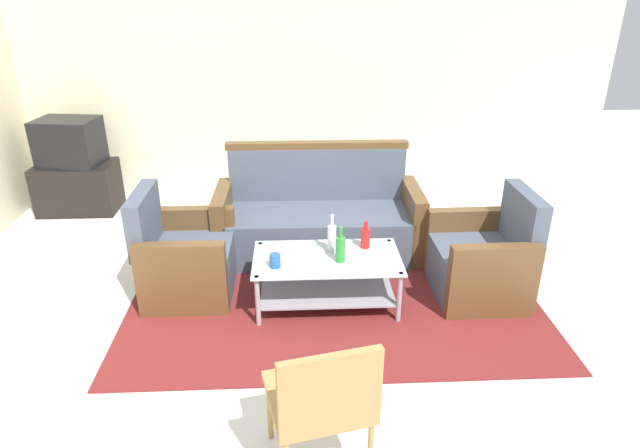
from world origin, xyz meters
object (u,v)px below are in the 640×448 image
(couch, at_px, (318,220))
(armchair_left, at_px, (185,260))
(bottle_clear, at_px, (332,238))
(cup, at_px, (275,261))
(bottle_red, at_px, (365,238))
(television, at_px, (69,142))
(tv_stand, at_px, (78,187))
(wicker_chair, at_px, (322,398))
(bottle_green, at_px, (340,248))
(armchair_right, at_px, (482,261))
(coffee_table, at_px, (327,273))

(couch, relative_size, armchair_left, 2.13)
(bottle_clear, relative_size, cup, 3.04)
(bottle_red, bearing_deg, cup, -158.07)
(bottle_clear, bearing_deg, couch, 94.91)
(television, bearing_deg, tv_stand, 90.00)
(bottle_red, distance_m, wicker_chair, 1.77)
(bottle_green, bearing_deg, couch, 97.24)
(bottle_red, height_order, wicker_chair, wicker_chair)
(bottle_clear, bearing_deg, armchair_left, 172.51)
(bottle_clear, bearing_deg, bottle_green, -71.50)
(armchair_right, xyz_separation_m, coffee_table, (-1.23, -0.11, -0.02))
(bottle_green, bearing_deg, television, 142.11)
(coffee_table, relative_size, tv_stand, 1.38)
(armchair_left, distance_m, bottle_red, 1.43)
(coffee_table, height_order, bottle_clear, bottle_clear)
(coffee_table, xyz_separation_m, bottle_green, (0.09, -0.06, 0.24))
(cup, relative_size, wicker_chair, 0.12)
(bottle_clear, distance_m, television, 3.23)
(bottle_green, bearing_deg, wicker_chair, -97.96)
(coffee_table, xyz_separation_m, tv_stand, (-2.55, 2.00, -0.01))
(bottle_red, height_order, cup, bottle_red)
(bottle_red, relative_size, cup, 2.22)
(television, relative_size, wicker_chair, 0.78)
(armchair_left, distance_m, bottle_clear, 1.18)
(bottle_green, bearing_deg, armchair_left, 165.64)
(tv_stand, relative_size, wicker_chair, 0.95)
(armchair_right, distance_m, bottle_clear, 1.21)
(bottle_green, xyz_separation_m, bottle_clear, (-0.05, 0.16, 0.01))
(coffee_table, relative_size, bottle_red, 4.96)
(bottle_clear, height_order, wicker_chair, wicker_chair)
(cup, distance_m, wicker_chair, 1.46)
(cup, bearing_deg, bottle_red, 21.93)
(armchair_left, xyz_separation_m, tv_stand, (-1.45, 1.75, -0.03))
(cup, distance_m, tv_stand, 3.04)
(armchair_left, xyz_separation_m, coffee_table, (1.11, -0.25, -0.02))
(armchair_right, bearing_deg, wicker_chair, 140.29)
(bottle_clear, distance_m, cup, 0.48)
(couch, bearing_deg, tv_stand, -23.11)
(cup, bearing_deg, bottle_clear, 27.60)
(bottle_green, distance_m, cup, 0.48)
(bottle_red, distance_m, bottle_clear, 0.27)
(bottle_red, distance_m, tv_stand, 3.41)
(bottle_clear, bearing_deg, tv_stand, 143.78)
(armchair_right, height_order, wicker_chair, armchair_right)
(couch, distance_m, coffee_table, 0.88)
(armchair_right, xyz_separation_m, tv_stand, (-3.78, 1.89, -0.03))
(bottle_red, xyz_separation_m, bottle_clear, (-0.26, -0.05, 0.03))
(tv_stand, bearing_deg, bottle_green, -37.85)
(wicker_chair, bearing_deg, couch, 75.32)
(bottle_clear, relative_size, tv_stand, 0.38)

